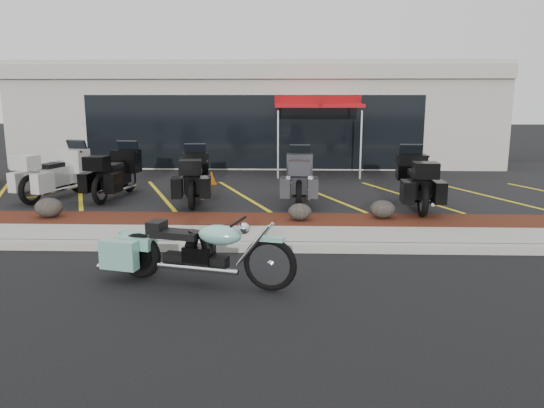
{
  "coord_description": "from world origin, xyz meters",
  "views": [
    {
      "loc": [
        1.28,
        -8.38,
        2.78
      ],
      "look_at": [
        0.97,
        1.2,
        0.81
      ],
      "focal_mm": 35.0,
      "sensor_mm": 36.0,
      "label": 1
    }
  ],
  "objects_px": {
    "traffic_cone": "(212,178)",
    "popup_canopy": "(318,103)",
    "touring_white": "(78,166)",
    "hero_cruiser": "(270,257)"
  },
  "relations": [
    {
      "from": "hero_cruiser",
      "to": "touring_white",
      "type": "bearing_deg",
      "value": 142.94
    },
    {
      "from": "traffic_cone",
      "to": "popup_canopy",
      "type": "xyz_separation_m",
      "value": [
        3.3,
        2.57,
        2.19
      ]
    },
    {
      "from": "hero_cruiser",
      "to": "popup_canopy",
      "type": "xyz_separation_m",
      "value": [
        1.22,
        11.05,
        2.02
      ]
    },
    {
      "from": "touring_white",
      "to": "popup_canopy",
      "type": "distance_m",
      "value": 8.05
    },
    {
      "from": "touring_white",
      "to": "popup_canopy",
      "type": "relative_size",
      "value": 0.75
    },
    {
      "from": "hero_cruiser",
      "to": "traffic_cone",
      "type": "bearing_deg",
      "value": 118.37
    },
    {
      "from": "hero_cruiser",
      "to": "touring_white",
      "type": "relative_size",
      "value": 1.19
    },
    {
      "from": "touring_white",
      "to": "traffic_cone",
      "type": "xyz_separation_m",
      "value": [
        3.46,
        1.48,
        -0.52
      ]
    },
    {
      "from": "traffic_cone",
      "to": "popup_canopy",
      "type": "relative_size",
      "value": 0.12
    },
    {
      "from": "touring_white",
      "to": "popup_canopy",
      "type": "bearing_deg",
      "value": -42.97
    }
  ]
}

